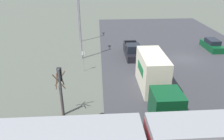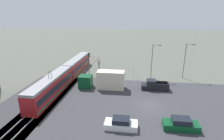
{
  "view_description": "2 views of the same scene",
  "coord_description": "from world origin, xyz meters",
  "px_view_note": "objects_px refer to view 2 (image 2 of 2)",
  "views": [
    {
      "loc": [
        11.63,
        26.86,
        11.57
      ],
      "look_at": [
        10.29,
        6.4,
        1.75
      ],
      "focal_mm": 35.0,
      "sensor_mm": 36.0,
      "label": 1
    },
    {
      "loc": [
        -25.93,
        2.82,
        14.22
      ],
      "look_at": [
        8.21,
        7.26,
        3.35
      ],
      "focal_mm": 28.0,
      "sensor_mm": 36.0,
      "label": 2
    }
  ],
  "objects_px": {
    "light_rail_tram": "(67,74)",
    "sedan_car_1": "(121,124)",
    "traffic_light_pole": "(89,61)",
    "no_parking_sign": "(134,71)",
    "street_lamp_near_crossing": "(153,59)",
    "street_tree": "(99,67)",
    "pickup_truck": "(154,86)",
    "box_truck": "(105,80)",
    "sedan_car_0": "(181,124)",
    "street_lamp_mid_block": "(186,59)"
  },
  "relations": [
    {
      "from": "sedan_car_0",
      "to": "sedan_car_1",
      "type": "relative_size",
      "value": 1.05
    },
    {
      "from": "pickup_truck",
      "to": "street_tree",
      "type": "height_order",
      "value": "street_tree"
    },
    {
      "from": "traffic_light_pole",
      "to": "street_lamp_near_crossing",
      "type": "height_order",
      "value": "street_lamp_near_crossing"
    },
    {
      "from": "box_truck",
      "to": "sedan_car_1",
      "type": "relative_size",
      "value": 2.13
    },
    {
      "from": "box_truck",
      "to": "sedan_car_0",
      "type": "distance_m",
      "value": 16.89
    },
    {
      "from": "light_rail_tram",
      "to": "traffic_light_pole",
      "type": "height_order",
      "value": "traffic_light_pole"
    },
    {
      "from": "light_rail_tram",
      "to": "street_lamp_mid_block",
      "type": "height_order",
      "value": "street_lamp_mid_block"
    },
    {
      "from": "sedan_car_0",
      "to": "traffic_light_pole",
      "type": "bearing_deg",
      "value": -138.97
    },
    {
      "from": "sedan_car_0",
      "to": "street_tree",
      "type": "xyz_separation_m",
      "value": [
        20.35,
        14.88,
        1.12
      ]
    },
    {
      "from": "street_lamp_mid_block",
      "to": "no_parking_sign",
      "type": "distance_m",
      "value": 12.18
    },
    {
      "from": "traffic_light_pole",
      "to": "no_parking_sign",
      "type": "height_order",
      "value": "traffic_light_pole"
    },
    {
      "from": "sedan_car_1",
      "to": "street_tree",
      "type": "relative_size",
      "value": 1.06
    },
    {
      "from": "no_parking_sign",
      "to": "sedan_car_0",
      "type": "bearing_deg",
      "value": -161.67
    },
    {
      "from": "light_rail_tram",
      "to": "traffic_light_pole",
      "type": "xyz_separation_m",
      "value": [
        5.14,
        -3.74,
        1.74
      ]
    },
    {
      "from": "street_tree",
      "to": "traffic_light_pole",
      "type": "bearing_deg",
      "value": 102.29
    },
    {
      "from": "sedan_car_1",
      "to": "light_rail_tram",
      "type": "bearing_deg",
      "value": 40.6
    },
    {
      "from": "light_rail_tram",
      "to": "sedan_car_1",
      "type": "bearing_deg",
      "value": -139.4
    },
    {
      "from": "sedan_car_0",
      "to": "street_lamp_near_crossing",
      "type": "distance_m",
      "value": 19.97
    },
    {
      "from": "sedan_car_1",
      "to": "no_parking_sign",
      "type": "bearing_deg",
      "value": -4.02
    },
    {
      "from": "pickup_truck",
      "to": "street_tree",
      "type": "relative_size",
      "value": 1.31
    },
    {
      "from": "light_rail_tram",
      "to": "no_parking_sign",
      "type": "distance_m",
      "value": 15.32
    },
    {
      "from": "sedan_car_1",
      "to": "traffic_light_pole",
      "type": "xyz_separation_m",
      "value": [
        20.66,
        9.56,
        2.86
      ]
    },
    {
      "from": "box_truck",
      "to": "street_lamp_near_crossing",
      "type": "distance_m",
      "value": 12.91
    },
    {
      "from": "light_rail_tram",
      "to": "no_parking_sign",
      "type": "relative_size",
      "value": 11.88
    },
    {
      "from": "box_truck",
      "to": "street_lamp_mid_block",
      "type": "relative_size",
      "value": 1.13
    },
    {
      "from": "street_tree",
      "to": "no_parking_sign",
      "type": "distance_m",
      "value": 8.69
    },
    {
      "from": "street_lamp_near_crossing",
      "to": "no_parking_sign",
      "type": "height_order",
      "value": "street_lamp_near_crossing"
    },
    {
      "from": "sedan_car_1",
      "to": "no_parking_sign",
      "type": "distance_m",
      "value": 19.91
    },
    {
      "from": "street_tree",
      "to": "street_lamp_near_crossing",
      "type": "distance_m",
      "value": 13.17
    },
    {
      "from": "light_rail_tram",
      "to": "street_lamp_near_crossing",
      "type": "distance_m",
      "value": 19.76
    },
    {
      "from": "street_tree",
      "to": "no_parking_sign",
      "type": "relative_size",
      "value": 1.61
    },
    {
      "from": "pickup_truck",
      "to": "sedan_car_1",
      "type": "xyz_separation_m",
      "value": [
        -13.32,
        5.54,
        -0.13
      ]
    },
    {
      "from": "street_lamp_mid_block",
      "to": "sedan_car_0",
      "type": "bearing_deg",
      "value": 165.11
    },
    {
      "from": "light_rail_tram",
      "to": "sedan_car_0",
      "type": "distance_m",
      "value": 25.64
    },
    {
      "from": "sedan_car_1",
      "to": "traffic_light_pole",
      "type": "height_order",
      "value": "traffic_light_pole"
    },
    {
      "from": "sedan_car_1",
      "to": "street_lamp_near_crossing",
      "type": "distance_m",
      "value": 21.45
    },
    {
      "from": "sedan_car_0",
      "to": "street_lamp_mid_block",
      "type": "distance_m",
      "value": 21.37
    },
    {
      "from": "traffic_light_pole",
      "to": "street_tree",
      "type": "distance_m",
      "value": 2.97
    },
    {
      "from": "traffic_light_pole",
      "to": "street_lamp_mid_block",
      "type": "relative_size",
      "value": 0.68
    },
    {
      "from": "sedan_car_1",
      "to": "street_lamp_mid_block",
      "type": "distance_m",
      "value": 25.17
    },
    {
      "from": "light_rail_tram",
      "to": "street_lamp_mid_block",
      "type": "distance_m",
      "value": 27.13
    },
    {
      "from": "light_rail_tram",
      "to": "sedan_car_1",
      "type": "relative_size",
      "value": 6.95
    },
    {
      "from": "sedan_car_0",
      "to": "sedan_car_1",
      "type": "xyz_separation_m",
      "value": [
        -0.84,
        7.69,
        -0.03
      ]
    },
    {
      "from": "light_rail_tram",
      "to": "sedan_car_1",
      "type": "height_order",
      "value": "light_rail_tram"
    },
    {
      "from": "box_truck",
      "to": "sedan_car_0",
      "type": "bearing_deg",
      "value": -134.53
    },
    {
      "from": "light_rail_tram",
      "to": "street_tree",
      "type": "height_order",
      "value": "light_rail_tram"
    },
    {
      "from": "street_tree",
      "to": "sedan_car_1",
      "type": "bearing_deg",
      "value": -161.25
    },
    {
      "from": "pickup_truck",
      "to": "no_parking_sign",
      "type": "height_order",
      "value": "no_parking_sign"
    },
    {
      "from": "sedan_car_0",
      "to": "street_lamp_near_crossing",
      "type": "relative_size",
      "value": 0.57
    },
    {
      "from": "sedan_car_1",
      "to": "street_lamp_mid_block",
      "type": "height_order",
      "value": "street_lamp_mid_block"
    }
  ]
}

